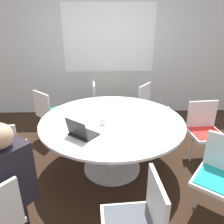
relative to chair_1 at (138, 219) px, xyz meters
The scene contains 13 objects.
ground_plane 1.41m from the chair_1, 97.00° to the left, with size 16.00×16.00×0.00m, color black.
wall_back 3.46m from the chair_1, 92.73° to the left, with size 8.00×0.07×2.70m.
conference_table 1.32m from the chair_1, 97.00° to the left, with size 1.80×1.80×0.74m.
chair_1 is the anchor object (origin of this frame).
chair_2 1.03m from the chair_1, 30.12° to the left, with size 0.61×0.60×0.86m.
chair_3 1.87m from the chair_1, 52.50° to the left, with size 0.48×0.46×0.86m.
chair_4 2.46m from the chair_1, 76.87° to the left, with size 0.60×0.60×0.86m.
chair_5 2.62m from the chair_1, 97.02° to the left, with size 0.45×0.47×0.86m.
chair_6 2.45m from the chair_1, 118.25° to the left, with size 0.61×0.61×0.86m.
chair_7 1.77m from the chair_1, 144.65° to the left, with size 0.50×0.49×0.86m.
person_0 1.08m from the chair_1, 166.66° to the left, with size 0.40×0.42×1.21m.
laptop 1.05m from the chair_1, 120.03° to the left, with size 0.37×0.36×0.21m.
coffee_cup 1.22m from the chair_1, 103.26° to the left, with size 0.08×0.08×0.08m.
Camera 1 is at (-0.07, -2.49, 1.89)m, focal length 35.00 mm.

